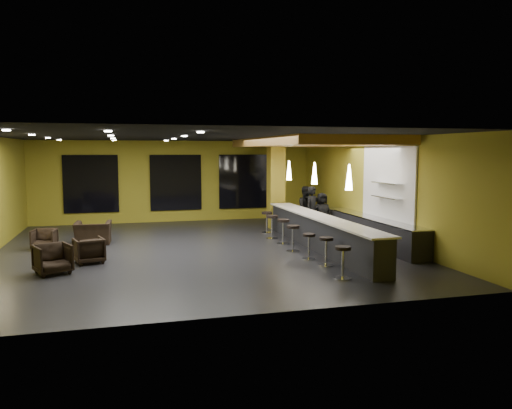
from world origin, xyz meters
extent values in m
cube|color=black|center=(0.00, 0.00, -0.05)|extent=(12.00, 13.00, 0.10)
cube|color=black|center=(0.00, 0.00, 3.55)|extent=(12.00, 13.00, 0.10)
cube|color=olive|center=(0.00, 6.55, 1.75)|extent=(12.00, 0.10, 3.50)
cube|color=olive|center=(0.00, -6.55, 1.75)|extent=(12.00, 0.10, 3.50)
cube|color=olive|center=(6.05, 0.00, 1.75)|extent=(0.10, 13.00, 3.50)
cube|color=#AF7833|center=(4.00, 1.00, 3.36)|extent=(3.60, 8.00, 0.28)
cube|color=black|center=(-3.50, 6.44, 1.70)|extent=(2.20, 0.06, 2.40)
cube|color=black|center=(0.00, 6.44, 1.70)|extent=(2.20, 0.06, 2.40)
cube|color=black|center=(3.00, 6.44, 1.70)|extent=(2.20, 0.06, 2.40)
cube|color=white|center=(5.96, -1.00, 2.00)|extent=(0.06, 3.20, 2.40)
cube|color=black|center=(3.65, -1.00, 0.50)|extent=(0.60, 8.00, 1.00)
cube|color=silver|center=(3.65, -1.00, 1.02)|extent=(0.78, 8.10, 0.05)
cube|color=black|center=(5.65, -0.50, 0.43)|extent=(0.70, 6.00, 0.86)
cube|color=silver|center=(5.65, -0.50, 0.89)|extent=(0.72, 6.00, 0.03)
cube|color=silver|center=(5.82, -1.20, 1.60)|extent=(0.30, 1.50, 0.03)
cube|color=silver|center=(5.82, -1.20, 2.05)|extent=(0.30, 1.50, 0.03)
cube|color=olive|center=(3.65, 3.60, 1.75)|extent=(0.60, 0.60, 3.50)
cone|color=white|center=(3.65, -3.00, 2.35)|extent=(0.20, 0.20, 0.70)
cone|color=white|center=(3.65, -0.50, 2.35)|extent=(0.20, 0.20, 0.70)
cone|color=white|center=(3.65, 2.00, 2.35)|extent=(0.20, 0.20, 0.70)
imported|color=black|center=(4.54, 1.88, 0.88)|extent=(0.76, 0.64, 1.76)
imported|color=black|center=(4.50, 2.39, 0.87)|extent=(0.96, 0.82, 1.73)
imported|color=black|center=(4.89, 1.83, 0.76)|extent=(0.75, 0.49, 1.52)
imported|color=black|center=(-3.96, -2.17, 0.37)|extent=(1.06, 1.08, 0.75)
imported|color=black|center=(-3.17, -1.13, 0.35)|extent=(0.93, 0.94, 0.70)
imported|color=black|center=(-4.64, 1.26, 0.32)|extent=(0.76, 0.78, 0.64)
imported|color=black|center=(-3.21, 1.79, 0.37)|extent=(1.19, 1.06, 0.74)
cylinder|color=silver|center=(2.80, -4.53, 0.02)|extent=(0.40, 0.40, 0.03)
cylinder|color=silver|center=(2.80, -4.53, 0.37)|extent=(0.07, 0.07, 0.70)
cylinder|color=black|center=(2.80, -4.53, 0.75)|extent=(0.38, 0.38, 0.08)
cylinder|color=silver|center=(2.96, -3.12, 0.01)|extent=(0.39, 0.39, 0.03)
cylinder|color=silver|center=(2.96, -3.12, 0.36)|extent=(0.07, 0.07, 0.68)
cylinder|color=black|center=(2.96, -3.12, 0.73)|extent=(0.37, 0.37, 0.08)
cylinder|color=silver|center=(2.81, -2.26, 0.01)|extent=(0.37, 0.37, 0.03)
cylinder|color=silver|center=(2.81, -2.26, 0.34)|extent=(0.07, 0.07, 0.65)
cylinder|color=black|center=(2.81, -2.26, 0.70)|extent=(0.35, 0.35, 0.07)
cylinder|color=silver|center=(2.73, -1.13, 0.02)|extent=(0.41, 0.41, 0.03)
cylinder|color=silver|center=(2.73, -1.13, 0.38)|extent=(0.07, 0.07, 0.72)
cylinder|color=black|center=(2.73, -1.13, 0.77)|extent=(0.39, 0.39, 0.08)
cylinder|color=silver|center=(2.83, 0.13, 0.02)|extent=(0.42, 0.42, 0.03)
cylinder|color=silver|center=(2.83, 0.13, 0.39)|extent=(0.07, 0.07, 0.73)
cylinder|color=black|center=(2.83, 0.13, 0.79)|extent=(0.40, 0.40, 0.08)
cylinder|color=silver|center=(2.76, 1.16, 0.02)|extent=(0.42, 0.42, 0.03)
cylinder|color=silver|center=(2.76, 1.16, 0.39)|extent=(0.07, 0.07, 0.74)
cylinder|color=black|center=(2.76, 1.16, 0.79)|extent=(0.40, 0.40, 0.08)
cylinder|color=silver|center=(2.94, 2.44, 0.02)|extent=(0.40, 0.40, 0.03)
cylinder|color=silver|center=(2.94, 2.44, 0.37)|extent=(0.07, 0.07, 0.71)
cylinder|color=black|center=(2.94, 2.44, 0.76)|extent=(0.38, 0.38, 0.08)
camera|label=1|loc=(-2.23, -15.27, 3.04)|focal=35.00mm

